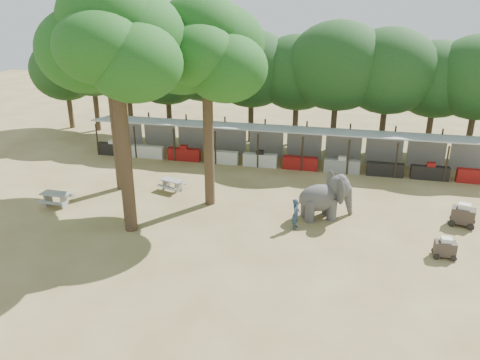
% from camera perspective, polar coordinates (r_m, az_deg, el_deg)
% --- Properties ---
extents(ground, '(100.00, 100.00, 0.00)m').
position_cam_1_polar(ground, '(21.14, -0.44, -10.13)').
color(ground, brown).
rests_on(ground, ground).
extents(vendor_stalls, '(28.00, 2.99, 2.80)m').
position_cam_1_polar(vendor_stalls, '(33.15, 5.17, 3.97)').
color(vendor_stalls, '#979A9E').
rests_on(vendor_stalls, ground).
extents(yard_tree_left, '(7.10, 6.90, 11.02)m').
position_cam_1_polar(yard_tree_left, '(28.25, -15.78, 14.82)').
color(yard_tree_left, '#332316').
rests_on(yard_tree_left, ground).
extents(yard_tree_center, '(7.10, 6.90, 12.04)m').
position_cam_1_polar(yard_tree_center, '(22.35, -15.21, 15.94)').
color(yard_tree_center, '#332316').
rests_on(yard_tree_center, ground).
extents(yard_tree_back, '(7.10, 6.90, 11.36)m').
position_cam_1_polar(yard_tree_back, '(24.96, -4.31, 15.55)').
color(yard_tree_back, '#332316').
rests_on(yard_tree_back, ground).
extents(backdrop_trees, '(46.46, 5.95, 8.33)m').
position_cam_1_polar(backdrop_trees, '(37.18, 6.57, 12.67)').
color(backdrop_trees, '#332316').
rests_on(backdrop_trees, ground).
extents(elephant, '(3.20, 2.55, 2.40)m').
position_cam_1_polar(elephant, '(25.21, 10.44, -1.99)').
color(elephant, '#3F3D3D').
rests_on(elephant, ground).
extents(handler, '(0.46, 0.63, 1.62)m').
position_cam_1_polar(handler, '(23.93, 6.82, -4.12)').
color(handler, '#26384C').
rests_on(handler, ground).
extents(picnic_table_near, '(1.64, 1.48, 0.80)m').
position_cam_1_polar(picnic_table_near, '(28.34, -21.52, -2.00)').
color(picnic_table_near, gray).
rests_on(picnic_table_near, ground).
extents(picnic_table_far, '(1.70, 1.61, 0.70)m').
position_cam_1_polar(picnic_table_far, '(28.84, -8.28, -0.41)').
color(picnic_table_far, gray).
rests_on(picnic_table_far, ground).
extents(cart_front, '(1.02, 0.67, 0.99)m').
position_cam_1_polar(cart_front, '(23.30, 23.72, -7.57)').
color(cart_front, '#332822').
rests_on(cart_front, ground).
extents(cart_back, '(1.42, 1.12, 1.22)m').
position_cam_1_polar(cart_back, '(26.73, 25.55, -3.86)').
color(cart_back, '#332822').
rests_on(cart_back, ground).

